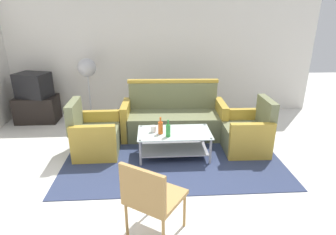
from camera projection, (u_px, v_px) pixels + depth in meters
name	position (u px, v px, depth m)	size (l,w,h in m)	color
ground_plane	(174.00, 189.00, 3.56)	(14.00, 14.00, 0.00)	silver
wall_back	(163.00, 48.00, 5.92)	(6.52, 0.12, 2.80)	silver
rug	(172.00, 153.00, 4.46)	(3.24, 2.25, 0.01)	#2D3856
couch	(173.00, 119.00, 5.04)	(1.82, 0.80, 0.96)	#6B704C
armchair_left	(95.00, 136.00, 4.40)	(0.71, 0.77, 0.85)	#6B704C
armchair_right	(247.00, 133.00, 4.49)	(0.71, 0.77, 0.85)	#6B704C
coffee_table	(174.00, 140.00, 4.28)	(1.10, 0.60, 0.40)	silver
bottle_green	(168.00, 130.00, 4.05)	(0.07, 0.07, 0.26)	#2D8C38
bottle_orange	(161.00, 127.00, 4.15)	(0.07, 0.07, 0.26)	#D85919
cup	(153.00, 129.00, 4.22)	(0.08, 0.08, 0.10)	silver
tv_stand	(37.00, 109.00, 5.70)	(0.80, 0.50, 0.52)	black
television	(33.00, 85.00, 5.53)	(0.70, 0.59, 0.48)	black
pedestal_fan	(87.00, 71.00, 5.55)	(0.36, 0.36, 1.27)	#2D2D33
wicker_chair	(151.00, 195.00, 2.63)	(0.67, 0.67, 0.84)	#AD844C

